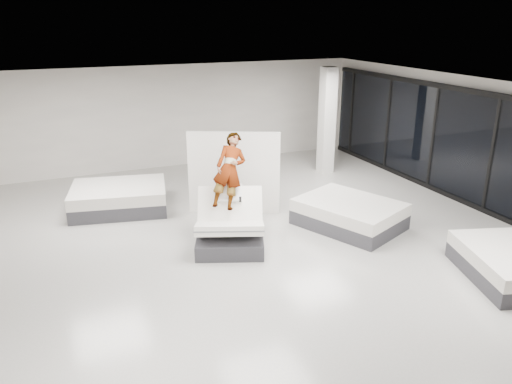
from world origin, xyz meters
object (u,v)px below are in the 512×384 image
(hero_bed, at_px, (230,228))
(flat_bed_right_far, at_px, (349,214))
(remote, at_px, (240,199))
(divider_panel, at_px, (234,173))
(flat_bed_left_far, at_px, (119,198))
(flat_bed_right_near, at_px, (511,265))
(person, at_px, (230,185))
(column, at_px, (327,121))

(hero_bed, bearing_deg, flat_bed_right_far, -3.78)
(hero_bed, distance_m, remote, 0.69)
(divider_panel, relative_size, flat_bed_left_far, 0.87)
(flat_bed_right_near, height_order, flat_bed_left_far, flat_bed_left_far)
(person, distance_m, flat_bed_left_far, 3.43)
(divider_panel, height_order, column, column)
(hero_bed, xyz_separation_m, column, (4.52, 3.76, 1.23))
(divider_panel, height_order, flat_bed_left_far, divider_panel)
(hero_bed, xyz_separation_m, flat_bed_left_far, (-1.87, 2.95, -0.06))
(hero_bed, distance_m, flat_bed_right_near, 5.47)
(flat_bed_right_far, bearing_deg, column, 66.98)
(column, bearing_deg, flat_bed_right_far, -113.02)
(flat_bed_left_far, relative_size, column, 0.80)
(person, height_order, flat_bed_left_far, person)
(flat_bed_right_far, bearing_deg, flat_bed_right_near, -66.40)
(hero_bed, bearing_deg, divider_panel, 66.66)
(hero_bed, bearing_deg, flat_bed_right_near, -38.80)
(remote, height_order, column, column)
(flat_bed_right_near, distance_m, flat_bed_left_far, 8.85)
(person, distance_m, flat_bed_right_far, 2.92)
(flat_bed_right_far, relative_size, column, 0.84)
(divider_panel, distance_m, flat_bed_left_far, 2.98)
(flat_bed_right_far, distance_m, flat_bed_left_far, 5.67)
(remote, bearing_deg, hero_bed, 176.04)
(divider_panel, xyz_separation_m, flat_bed_left_far, (-2.60, 1.26, -0.70))
(column, bearing_deg, flat_bed_left_far, -172.74)
(hero_bed, xyz_separation_m, flat_bed_right_far, (2.85, -0.19, -0.06))
(flat_bed_left_far, bearing_deg, column, 7.26)
(remote, distance_m, flat_bed_left_far, 3.75)
(person, relative_size, flat_bed_left_far, 0.66)
(flat_bed_left_far, bearing_deg, hero_bed, -57.53)
(person, xyz_separation_m, divider_panel, (0.61, 1.38, -0.21))
(remote, bearing_deg, divider_panel, 94.76)
(remote, relative_size, flat_bed_left_far, 0.05)
(remote, bearing_deg, column, 63.02)
(hero_bed, relative_size, flat_bed_left_far, 0.86)
(divider_panel, relative_size, flat_bed_right_far, 0.83)
(hero_bed, xyz_separation_m, divider_panel, (0.73, 1.69, 0.64))
(divider_panel, bearing_deg, column, 54.60)
(remote, bearing_deg, flat_bed_left_far, 145.60)
(hero_bed, xyz_separation_m, person, (0.12, 0.31, 0.85))
(hero_bed, bearing_deg, remote, -25.26)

